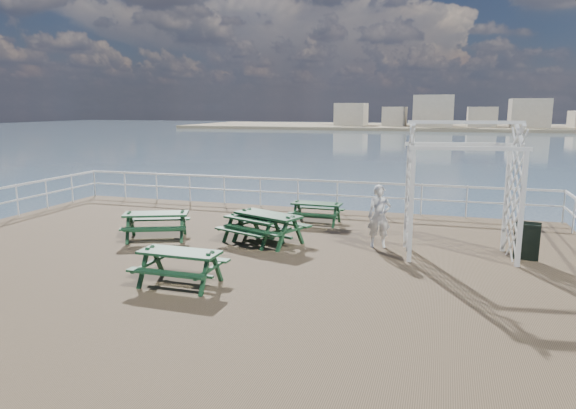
# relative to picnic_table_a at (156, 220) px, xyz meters

# --- Properties ---
(ground) EXTENTS (18.00, 14.00, 0.30)m
(ground) POSITION_rel_picnic_table_a_xyz_m (2.59, -1.31, -0.70)
(ground) COLOR brown
(ground) RESTS_ON ground
(sea_backdrop) EXTENTS (300.00, 300.00, 9.20)m
(sea_backdrop) POSITION_rel_picnic_table_a_xyz_m (15.13, 132.76, -1.05)
(sea_backdrop) COLOR #3C4F65
(sea_backdrop) RESTS_ON ground
(railing) EXTENTS (17.77, 13.76, 1.10)m
(railing) POSITION_rel_picnic_table_a_xyz_m (2.52, 1.26, 0.32)
(railing) COLOR silver
(railing) RESTS_ON ground
(picnic_table_a) EXTENTS (2.17, 1.98, 0.86)m
(picnic_table_a) POSITION_rel_picnic_table_a_xyz_m (0.00, 0.00, 0.00)
(picnic_table_a) COLOR #123318
(picnic_table_a) RESTS_ON ground
(picnic_table_b) EXTENTS (2.01, 1.83, 0.80)m
(picnic_table_b) POSITION_rel_picnic_table_a_xyz_m (2.76, 0.41, -0.04)
(picnic_table_b) COLOR #123318
(picnic_table_b) RESTS_ON ground
(picnic_table_c) EXTENTS (1.61, 1.32, 0.76)m
(picnic_table_c) POSITION_rel_picnic_table_a_xyz_m (3.86, 3.24, -0.06)
(picnic_table_c) COLOR #123318
(picnic_table_c) RESTS_ON ground
(picnic_table_d) EXTENTS (2.34, 2.14, 0.93)m
(picnic_table_d) POSITION_rel_picnic_table_a_xyz_m (3.15, 0.53, 0.04)
(picnic_table_d) COLOR #123318
(picnic_table_d) RESTS_ON ground
(picnic_table_e) EXTENTS (1.73, 1.40, 0.83)m
(picnic_table_e) POSITION_rel_picnic_table_a_xyz_m (2.50, -3.22, -0.02)
(picnic_table_e) COLOR #123318
(picnic_table_e) RESTS_ON ground
(trellis_arbor) EXTENTS (2.88, 1.80, 3.36)m
(trellis_arbor) POSITION_rel_picnic_table_a_xyz_m (8.13, 0.68, 0.94)
(trellis_arbor) COLOR silver
(trellis_arbor) RESTS_ON ground
(sandwich_board) EXTENTS (0.65, 0.53, 0.95)m
(sandwich_board) POSITION_rel_picnic_table_a_xyz_m (9.71, 0.79, -0.09)
(sandwich_board) COLOR black
(sandwich_board) RESTS_ON ground
(person) EXTENTS (0.68, 0.52, 1.67)m
(person) POSITION_rel_picnic_table_a_xyz_m (6.12, 0.96, 0.29)
(person) COLOR white
(person) RESTS_ON ground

